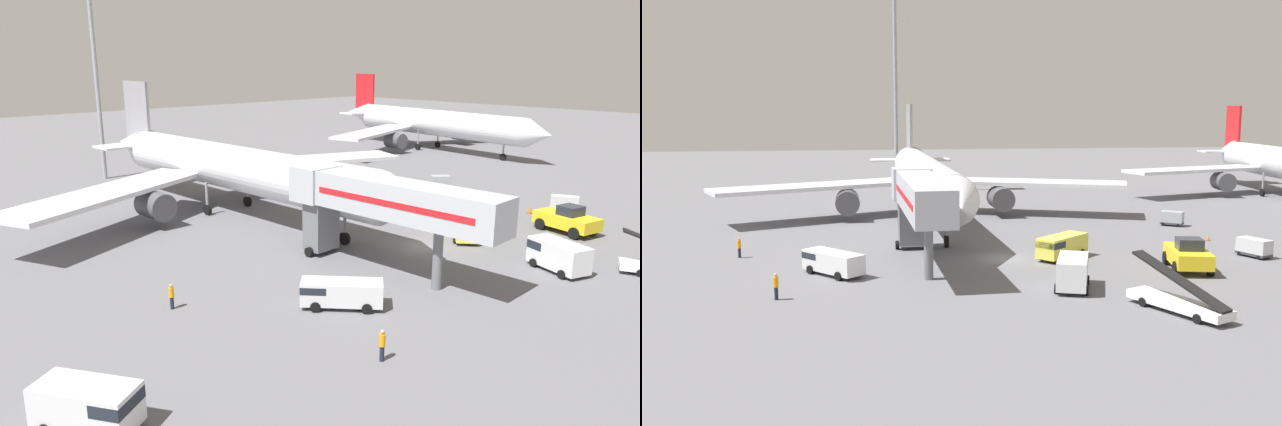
% 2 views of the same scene
% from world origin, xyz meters
% --- Properties ---
extents(ground_plane, '(300.00, 300.00, 0.00)m').
position_xyz_m(ground_plane, '(0.00, 0.00, 0.00)').
color(ground_plane, slate).
extents(airplane_at_gate, '(48.19, 49.24, 13.07)m').
position_xyz_m(airplane_at_gate, '(-4.96, 21.67, 4.72)').
color(airplane_at_gate, silver).
rests_on(airplane_at_gate, ground).
extents(jet_bridge, '(3.88, 18.42, 7.30)m').
position_xyz_m(jet_bridge, '(-7.33, -0.91, 5.47)').
color(jet_bridge, '#B2B7C1').
rests_on(jet_bridge, ground).
extents(pushback_tug, '(3.94, 6.16, 2.61)m').
position_xyz_m(pushback_tug, '(13.34, -6.25, 1.22)').
color(pushback_tug, yellow).
rests_on(pushback_tug, ground).
extents(belt_loader_truck, '(4.59, 7.24, 3.35)m').
position_xyz_m(belt_loader_truck, '(7.58, -16.96, 0.78)').
color(belt_loader_truck, white).
rests_on(belt_loader_truck, ground).
extents(service_van_near_right, '(3.48, 5.06, 2.28)m').
position_xyz_m(service_van_near_right, '(2.72, -10.37, 1.30)').
color(service_van_near_right, white).
rests_on(service_van_near_right, ground).
extents(service_van_rear_right, '(4.94, 5.17, 1.80)m').
position_xyz_m(service_van_rear_right, '(-14.37, -3.91, 1.05)').
color(service_van_rear_right, silver).
rests_on(service_van_rear_right, ground).
extents(service_van_outer_right, '(5.22, 4.88, 1.97)m').
position_xyz_m(service_van_outer_right, '(4.61, -0.82, 1.13)').
color(service_van_outer_right, '#E5DB4C').
rests_on(service_van_outer_right, ground).
extents(baggage_cart_rear_left, '(2.62, 2.43, 1.56)m').
position_xyz_m(baggage_cart_rear_left, '(21.05, 13.53, 0.86)').
color(baggage_cart_rear_left, '#38383D').
rests_on(baggage_cart_rear_left, ground).
extents(baggage_cart_far_left, '(2.29, 3.09, 1.59)m').
position_xyz_m(baggage_cart_far_left, '(21.20, -2.38, 0.88)').
color(baggage_cart_far_left, '#38383D').
rests_on(baggage_cart_far_left, ground).
extents(ground_crew_worker_foreground, '(0.48, 0.48, 1.82)m').
position_xyz_m(ground_crew_worker_foreground, '(-17.74, -10.52, 0.96)').
color(ground_crew_worker_foreground, '#1E2333').
rests_on(ground_crew_worker_foreground, ground).
extents(ground_crew_worker_midground, '(0.39, 0.39, 1.73)m').
position_xyz_m(ground_crew_worker_midground, '(-22.47, 3.32, 0.91)').
color(ground_crew_worker_midground, '#1E2333').
rests_on(ground_crew_worker_midground, ground).
extents(safety_cone_alpha, '(0.36, 0.36, 0.55)m').
position_xyz_m(safety_cone_alpha, '(20.90, 5.07, 0.27)').
color(safety_cone_alpha, black).
rests_on(safety_cone_alpha, ground).
extents(safety_cone_bravo, '(0.48, 0.48, 0.74)m').
position_xyz_m(safety_cone_bravo, '(17.40, -0.42, 0.36)').
color(safety_cone_bravo, black).
rests_on(safety_cone_bravo, ground).
extents(apron_light_mast, '(2.40, 2.40, 30.90)m').
position_xyz_m(apron_light_mast, '(-7.04, 48.26, 20.83)').
color(apron_light_mast, '#93969B').
rests_on(apron_light_mast, ground).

